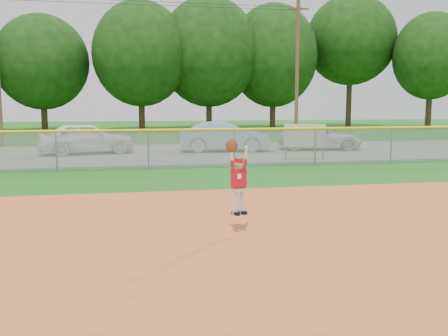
# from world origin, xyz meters

# --- Properties ---
(ground) EXTENTS (120.00, 120.00, 0.00)m
(ground) POSITION_xyz_m (0.00, 0.00, 0.00)
(ground) COLOR #195413
(ground) RESTS_ON ground
(clay_infield) EXTENTS (24.00, 16.00, 0.04)m
(clay_infield) POSITION_xyz_m (0.00, -3.00, 0.02)
(clay_infield) COLOR #BA5621
(clay_infield) RESTS_ON ground
(parking_strip) EXTENTS (44.00, 10.00, 0.03)m
(parking_strip) POSITION_xyz_m (0.00, 16.00, 0.01)
(parking_strip) COLOR slate
(parking_strip) RESTS_ON ground
(car_white_a) EXTENTS (4.81, 2.67, 1.55)m
(car_white_a) POSITION_xyz_m (-2.75, 16.24, 0.80)
(car_white_a) COLOR white
(car_white_a) RESTS_ON parking_strip
(car_blue) EXTENTS (4.78, 2.15, 1.52)m
(car_blue) POSITION_xyz_m (4.15, 16.19, 0.79)
(car_blue) COLOR #7C9DB9
(car_blue) RESTS_ON parking_strip
(car_white_b) EXTENTS (4.69, 2.68, 1.23)m
(car_white_b) POSITION_xyz_m (9.37, 16.23, 0.65)
(car_white_b) COLOR silver
(car_white_b) RESTS_ON parking_strip
(sponsor_sign) EXTENTS (1.79, 0.40, 1.61)m
(sponsor_sign) POSITION_xyz_m (6.79, 11.57, 1.06)
(sponsor_sign) COLOR gray
(sponsor_sign) RESTS_ON ground
(outfield_fence) EXTENTS (40.06, 0.10, 1.55)m
(outfield_fence) POSITION_xyz_m (0.00, 10.00, 0.88)
(outfield_fence) COLOR gray
(outfield_fence) RESTS_ON ground
(power_lines) EXTENTS (19.40, 0.24, 9.00)m
(power_lines) POSITION_xyz_m (1.00, 22.00, 4.68)
(power_lines) COLOR #4C3823
(power_lines) RESTS_ON ground
(tree_line) EXTENTS (62.37, 13.00, 14.43)m
(tree_line) POSITION_xyz_m (0.96, 37.90, 7.53)
(tree_line) COLOR #422D1C
(tree_line) RESTS_ON ground
(ballplayer) EXTENTS (0.48, 0.27, 2.09)m
(ballplayer) POSITION_xyz_m (1.31, 0.25, 1.12)
(ballplayer) COLOR silver
(ballplayer) RESTS_ON ground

